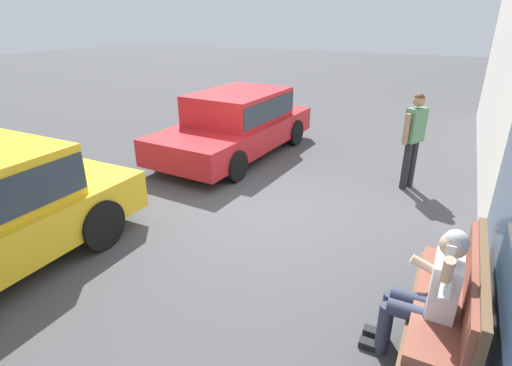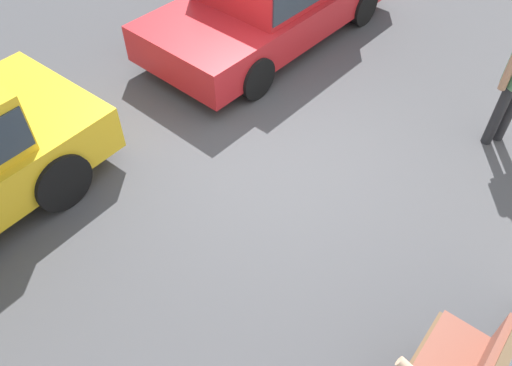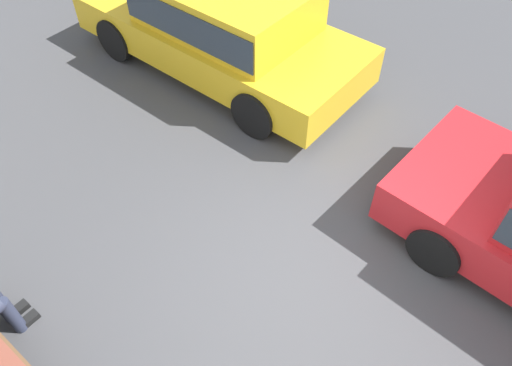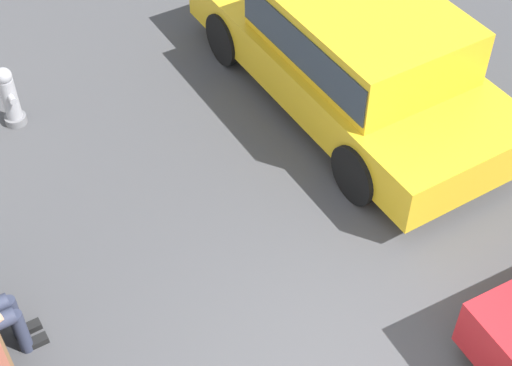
{
  "view_description": "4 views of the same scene",
  "coord_description": "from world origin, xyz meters",
  "px_view_note": "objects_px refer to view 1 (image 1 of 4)",
  "views": [
    {
      "loc": [
        5.24,
        2.6,
        2.96
      ],
      "look_at": [
        1.44,
        0.67,
        1.15
      ],
      "focal_mm": 28.0,
      "sensor_mm": 36.0,
      "label": 1
    },
    {
      "loc": [
        3.57,
        2.6,
        4.33
      ],
      "look_at": [
        1.18,
        0.71,
        1.05
      ],
      "focal_mm": 35.0,
      "sensor_mm": 36.0,
      "label": 2
    },
    {
      "loc": [
        -1.32,
        2.6,
        4.79
      ],
      "look_at": [
        0.69,
        0.14,
        1.21
      ],
      "focal_mm": 35.0,
      "sensor_mm": 36.0,
      "label": 3
    },
    {
      "loc": [
        -2.54,
        2.6,
        6.3
      ],
      "look_at": [
        1.69,
        0.03,
        1.21
      ],
      "focal_mm": 55.0,
      "sensor_mm": 36.0,
      "label": 4
    }
  ],
  "objects_px": {
    "bench": "(456,299)",
    "person_on_phone": "(429,293)",
    "pedestrian_standing": "(414,134)",
    "parked_car_near": "(237,121)"
  },
  "relations": [
    {
      "from": "bench",
      "to": "parked_car_near",
      "type": "distance_m",
      "value": 6.28
    },
    {
      "from": "pedestrian_standing",
      "to": "person_on_phone",
      "type": "bearing_deg",
      "value": 9.12
    },
    {
      "from": "person_on_phone",
      "to": "parked_car_near",
      "type": "bearing_deg",
      "value": -135.11
    },
    {
      "from": "bench",
      "to": "person_on_phone",
      "type": "relative_size",
      "value": 1.29
    },
    {
      "from": "pedestrian_standing",
      "to": "parked_car_near",
      "type": "bearing_deg",
      "value": -94.51
    },
    {
      "from": "person_on_phone",
      "to": "pedestrian_standing",
      "type": "distance_m",
      "value": 4.19
    },
    {
      "from": "bench",
      "to": "person_on_phone",
      "type": "height_order",
      "value": "person_on_phone"
    },
    {
      "from": "parked_car_near",
      "to": "pedestrian_standing",
      "type": "relative_size",
      "value": 2.54
    },
    {
      "from": "pedestrian_standing",
      "to": "bench",
      "type": "bearing_deg",
      "value": 12.72
    },
    {
      "from": "bench",
      "to": "parked_car_near",
      "type": "height_order",
      "value": "parked_car_near"
    }
  ]
}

